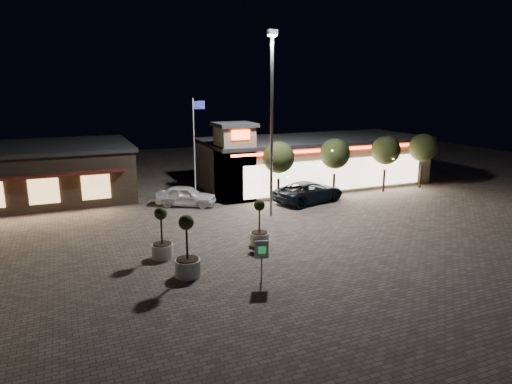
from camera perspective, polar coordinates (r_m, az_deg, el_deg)
name	(u,v)px	position (r m, az deg, el deg)	size (l,w,h in m)	color
ground	(300,260)	(24.32, 5.55, -8.41)	(90.00, 90.00, 0.00)	#71655B
retail_building	(310,161)	(41.60, 6.79, 3.87)	(20.40, 8.40, 6.10)	tan
restaurant_building	(24,173)	(40.46, -27.00, 2.16)	(16.40, 11.00, 4.30)	#382D23
floodlight_pole	(272,114)	(30.71, 1.98, 9.66)	(0.60, 0.40, 12.38)	gray
flagpole	(195,143)	(34.27, -7.59, 6.11)	(0.95, 0.10, 8.00)	white
string_tree_a	(279,158)	(34.64, 2.85, 4.31)	(2.42, 2.42, 4.79)	#332319
string_tree_b	(335,154)	(37.07, 9.85, 4.73)	(2.42, 2.42, 4.79)	#332319
string_tree_c	(386,150)	(39.98, 15.92, 5.03)	(2.42, 2.42, 4.79)	#332319
string_tree_d	(423,148)	(42.59, 20.15, 5.21)	(2.42, 2.42, 4.79)	#332319
pickup_truck	(309,191)	(35.81, 6.68, 0.07)	(2.72, 5.91, 1.64)	black
white_sedan	(186,196)	(34.79, -8.72, -0.48)	(1.81, 4.51, 1.54)	white
planter_left	(162,242)	(24.66, -11.66, -6.19)	(1.13, 1.13, 2.78)	beige
planter_mid	(187,257)	(22.18, -8.57, -8.09)	(1.24, 1.24, 3.05)	beige
planter_right	(259,231)	(26.05, 0.43, -4.92)	(1.09, 1.09, 2.67)	beige
valet_sign	(262,253)	(21.22, 0.71, -7.66)	(0.64, 0.25, 1.98)	gray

